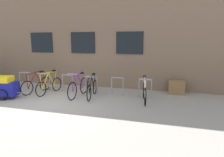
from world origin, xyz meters
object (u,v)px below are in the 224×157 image
object	(u,v)px
planter_box	(177,87)
bicycle_black	(92,88)
bicycle_yellow	(49,85)
bicycle_purple	(78,87)
bicycle_white	(144,92)
bicycle_maroon	(37,85)
bike_trailer	(5,87)

from	to	relation	value
planter_box	bicycle_black	bearing A→B (deg)	-156.55
bicycle_yellow	bicycle_purple	bearing A→B (deg)	-3.75
bicycle_purple	bicycle_white	bearing A→B (deg)	1.60
bicycle_maroon	planter_box	size ratio (longest dim) A/B	2.38
bicycle_black	bicycle_purple	size ratio (longest dim) A/B	0.91
bike_trailer	bicycle_yellow	bearing A→B (deg)	41.76
bicycle_black	bicycle_purple	bearing A→B (deg)	-173.81
bicycle_white	planter_box	world-z (taller)	bicycle_white
bicycle_purple	bike_trailer	xyz separation A→B (m)	(-2.79, -1.07, 0.08)
bicycle_black	bike_trailer	bearing A→B (deg)	-161.45
bicycle_maroon	bicycle_yellow	world-z (taller)	bicycle_yellow
planter_box	bicycle_purple	bearing A→B (deg)	-158.89
bicycle_maroon	bicycle_purple	bearing A→B (deg)	-1.74
bicycle_white	bike_trailer	xyz separation A→B (m)	(-5.58, -1.15, 0.11)
bicycle_yellow	bike_trailer	xyz separation A→B (m)	(-1.31, -1.17, 0.11)
bicycle_purple	bicycle_yellow	world-z (taller)	bicycle_purple
bicycle_white	bicycle_maroon	bearing A→B (deg)	-179.84
bicycle_maroon	bicycle_yellow	xyz separation A→B (m)	(0.64, 0.03, 0.00)
bicycle_black	planter_box	distance (m)	3.76
bicycle_yellow	bicycle_white	bearing A→B (deg)	-0.26
bicycle_purple	bike_trailer	size ratio (longest dim) A/B	1.24
bicycle_purple	bike_trailer	bearing A→B (deg)	-159.01
bicycle_black	bicycle_purple	distance (m)	0.60
bicycle_white	planter_box	size ratio (longest dim) A/B	2.42
bicycle_black	bicycle_yellow	distance (m)	2.07
bicycle_yellow	bicycle_black	bearing A→B (deg)	-0.91
bicycle_purple	planter_box	world-z (taller)	bicycle_purple
bicycle_black	bicycle_yellow	size ratio (longest dim) A/B	0.98
bicycle_maroon	planter_box	distance (m)	6.35
bicycle_purple	bicycle_white	distance (m)	2.80
bicycle_purple	planter_box	size ratio (longest dim) A/B	2.64
bicycle_maroon	bicycle_yellow	distance (m)	0.65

